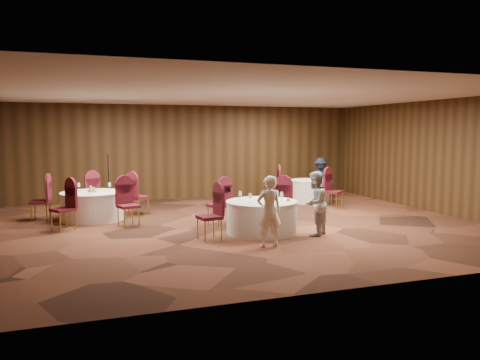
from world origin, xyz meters
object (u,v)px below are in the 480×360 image
object	(u,v)px
mic_stand	(109,191)
woman_b	(315,203)
table_right	(310,191)
woman_a	(269,211)
man_c	(321,178)
table_left	(93,206)
table_main	(262,217)

from	to	relation	value
mic_stand	woman_b	size ratio (longest dim) A/B	1.12
table_right	woman_a	world-z (taller)	woman_a
mic_stand	woman_b	world-z (taller)	mic_stand
woman_a	man_c	xyz separation A→B (m)	(4.34, 5.84, -0.02)
table_left	table_main	bearing A→B (deg)	-38.82
table_main	woman_a	xyz separation A→B (m)	(-0.32, -1.23, 0.35)
table_main	table_right	world-z (taller)	same
table_right	man_c	world-z (taller)	man_c
mic_stand	table_main	bearing A→B (deg)	-59.06
woman_a	woman_b	size ratio (longest dim) A/B	1.00
woman_b	man_c	world-z (taller)	woman_b
table_right	woman_a	xyz separation A→B (m)	(-3.52, -5.02, 0.35)
table_left	woman_b	world-z (taller)	woman_b
table_right	man_c	distance (m)	1.20
woman_b	woman_a	bearing A→B (deg)	-15.45
table_left	man_c	world-z (taller)	man_c
woman_b	man_c	xyz separation A→B (m)	(2.97, 5.19, -0.01)
mic_stand	woman_b	bearing A→B (deg)	-54.23
woman_b	table_main	bearing A→B (deg)	-69.99
mic_stand	man_c	bearing A→B (deg)	-4.13
woman_b	table_left	bearing A→B (deg)	-77.63
mic_stand	woman_a	size ratio (longest dim) A/B	1.12
table_left	man_c	size ratio (longest dim) A/B	1.15
woman_a	woman_b	xyz separation A→B (m)	(1.36, 0.64, -0.00)
woman_b	table_right	bearing A→B (deg)	-157.01
woman_b	man_c	distance (m)	5.98
table_left	table_right	distance (m)	6.86
woman_a	man_c	distance (m)	7.27
table_main	mic_stand	size ratio (longest dim) A/B	1.01
table_main	mic_stand	distance (m)	5.97
woman_a	man_c	bearing A→B (deg)	-125.94
table_main	woman_b	world-z (taller)	woman_b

